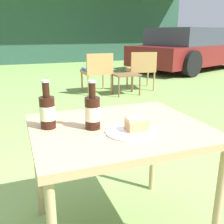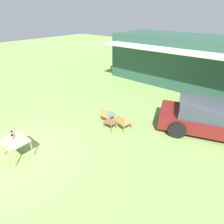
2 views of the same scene
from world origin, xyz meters
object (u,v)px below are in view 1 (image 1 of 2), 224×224
Objects in this scene: garden_side_table at (126,77)px; cake_on_plate at (134,128)px; wicker_chair_cushioned at (97,70)px; cola_bottle_near at (93,112)px; wicker_chair_plain at (141,68)px; patio_table at (118,137)px; cola_bottle_far at (47,111)px; parked_car at (190,49)px.

cake_on_plate is at bearing -113.02° from garden_side_table.
cake_on_plate is (-1.01, -3.86, 0.24)m from wicker_chair_cushioned.
cola_bottle_near is (-1.67, -3.39, 0.43)m from garden_side_table.
patio_table is at bearing 73.62° from wicker_chair_plain.
wicker_chair_plain is 3.12× the size of cake_on_plate.
cake_on_plate is (-1.98, -3.84, 0.25)m from wicker_chair_plain.
cola_bottle_near is 1.00× the size of cola_bottle_far.
parked_car is 4.50m from wicker_chair_cushioned.
garden_side_table is at bearing 63.80° from cola_bottle_near.
cola_bottle_near is at bearing -149.74° from parked_car.
wicker_chair_plain is at bearing 61.56° from patio_table.
wicker_chair_cushioned is 3.15× the size of cola_bottle_near.
patio_table is 3.62× the size of cola_bottle_near.
cola_bottle_far is at bearing 150.77° from cake_on_plate.
wicker_chair_plain is 3.15× the size of cola_bottle_near.
cake_on_plate is (0.04, -0.11, 0.09)m from patio_table.
cake_on_plate is at bearing -72.89° from patio_table.
parked_car reaches higher than cola_bottle_near.
wicker_chair_cushioned is 1.00× the size of wicker_chair_plain.
cake_on_plate is (-4.88, -6.16, 0.07)m from parked_car.
patio_table is at bearing -16.40° from cola_bottle_far.
wicker_chair_plain is 4.33m from cake_on_plate.
cake_on_plate is 1.01× the size of cola_bottle_near.
wicker_chair_cushioned reaches higher than cake_on_plate.
parked_car is 18.19× the size of cola_bottle_far.
cola_bottle_near is (-2.16, -3.71, 0.32)m from wicker_chair_plain.
cola_bottle_far is (-0.22, 0.09, 0.00)m from cola_bottle_near.
cake_on_plate is at bearing -148.16° from parked_car.
patio_table is 0.15m from cake_on_plate.
cola_bottle_near is at bearing 71.51° from wicker_chair_cushioned.
garden_side_table is at bearing 66.98° from cake_on_plate.
cake_on_plate is 1.01× the size of cola_bottle_far.
cola_bottle_near is at bearing 143.90° from cake_on_plate.
cola_bottle_near reaches higher than garden_side_table.
parked_car is 9.46× the size of garden_side_table.
cola_bottle_near reaches higher than patio_table.
cola_bottle_far is (-1.40, -3.64, 0.31)m from wicker_chair_cushioned.
cola_bottle_near is (-5.05, -6.03, 0.13)m from parked_car.
wicker_chair_cushioned is 0.60m from garden_side_table.
parked_car is 5.02× the size of patio_table.
garden_side_table is 3.74m from patio_table.
parked_car is 5.78× the size of wicker_chair_cushioned.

